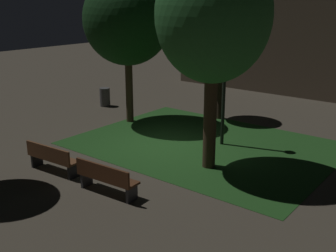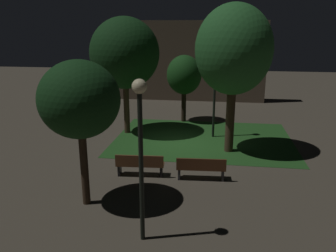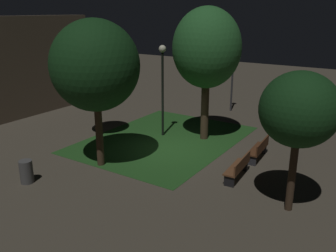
{
  "view_description": "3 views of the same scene",
  "coord_description": "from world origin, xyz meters",
  "px_view_note": "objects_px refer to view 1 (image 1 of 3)",
  "views": [
    {
      "loc": [
        8.51,
        -10.52,
        4.91
      ],
      "look_at": [
        0.68,
        -0.58,
        1.02
      ],
      "focal_mm": 43.89,
      "sensor_mm": 36.0,
      "label": 1
    },
    {
      "loc": [
        1.62,
        -15.48,
        5.43
      ],
      "look_at": [
        -0.57,
        -0.35,
        1.01
      ],
      "focal_mm": 36.68,
      "sensor_mm": 36.0,
      "label": 2
    },
    {
      "loc": [
        -13.33,
        -8.51,
        6.23
      ],
      "look_at": [
        0.17,
        0.28,
        1.07
      ],
      "focal_mm": 38.88,
      "sensor_mm": 36.0,
      "label": 3
    }
  ],
  "objects_px": {
    "bench_back_row": "(106,177)",
    "tree_back_left": "(213,16)",
    "trash_bin": "(105,97)",
    "bench_front_right": "(52,157)",
    "lamp_post_near_wall": "(225,56)",
    "tree_left_canopy": "(127,20)",
    "tree_lawn_side": "(222,55)"
  },
  "relations": [
    {
      "from": "trash_bin",
      "to": "lamp_post_near_wall",
      "type": "bearing_deg",
      "value": -9.82
    },
    {
      "from": "tree_left_canopy",
      "to": "trash_bin",
      "type": "distance_m",
      "value": 4.77
    },
    {
      "from": "bench_front_right",
      "to": "trash_bin",
      "type": "bearing_deg",
      "value": 125.52
    },
    {
      "from": "bench_back_row",
      "to": "tree_lawn_side",
      "type": "xyz_separation_m",
      "value": [
        -1.45,
        8.08,
        2.27
      ]
    },
    {
      "from": "lamp_post_near_wall",
      "to": "tree_back_left",
      "type": "bearing_deg",
      "value": -69.76
    },
    {
      "from": "tree_lawn_side",
      "to": "tree_back_left",
      "type": "bearing_deg",
      "value": -62.19
    },
    {
      "from": "tree_lawn_side",
      "to": "bench_front_right",
      "type": "bearing_deg",
      "value": -95.88
    },
    {
      "from": "bench_back_row",
      "to": "lamp_post_near_wall",
      "type": "relative_size",
      "value": 0.4
    },
    {
      "from": "tree_back_left",
      "to": "trash_bin",
      "type": "xyz_separation_m",
      "value": [
        -8.04,
        3.28,
        -4.04
      ]
    },
    {
      "from": "tree_left_canopy",
      "to": "bench_front_right",
      "type": "bearing_deg",
      "value": -70.37
    },
    {
      "from": "bench_back_row",
      "to": "tree_back_left",
      "type": "height_order",
      "value": "tree_back_left"
    },
    {
      "from": "tree_lawn_side",
      "to": "tree_left_canopy",
      "type": "distance_m",
      "value": 4.11
    },
    {
      "from": "bench_back_row",
      "to": "bench_front_right",
      "type": "bearing_deg",
      "value": 180.0
    },
    {
      "from": "tree_back_left",
      "to": "bench_back_row",
      "type": "bearing_deg",
      "value": -108.53
    },
    {
      "from": "tree_lawn_side",
      "to": "trash_bin",
      "type": "relative_size",
      "value": 4.42
    },
    {
      "from": "tree_back_left",
      "to": "bench_front_right",
      "type": "bearing_deg",
      "value": -136.05
    },
    {
      "from": "tree_left_canopy",
      "to": "lamp_post_near_wall",
      "type": "bearing_deg",
      "value": -1.12
    },
    {
      "from": "bench_front_right",
      "to": "lamp_post_near_wall",
      "type": "distance_m",
      "value": 6.46
    },
    {
      "from": "bench_front_right",
      "to": "tree_lawn_side",
      "type": "xyz_separation_m",
      "value": [
        0.83,
        8.08,
        2.27
      ]
    },
    {
      "from": "tree_back_left",
      "to": "lamp_post_near_wall",
      "type": "bearing_deg",
      "value": 110.24
    },
    {
      "from": "bench_front_right",
      "to": "tree_lawn_side",
      "type": "bearing_deg",
      "value": 84.12
    },
    {
      "from": "bench_front_right",
      "to": "trash_bin",
      "type": "distance_m",
      "value": 8.03
    },
    {
      "from": "bench_front_right",
      "to": "lamp_post_near_wall",
      "type": "bearing_deg",
      "value": 63.46
    },
    {
      "from": "bench_front_right",
      "to": "tree_back_left",
      "type": "distance_m",
      "value": 6.17
    },
    {
      "from": "bench_back_row",
      "to": "tree_back_left",
      "type": "distance_m",
      "value": 5.27
    },
    {
      "from": "tree_left_canopy",
      "to": "trash_bin",
      "type": "xyz_separation_m",
      "value": [
        -2.75,
        1.18,
        -3.71
      ]
    },
    {
      "from": "lamp_post_near_wall",
      "to": "bench_front_right",
      "type": "bearing_deg",
      "value": -116.54
    },
    {
      "from": "bench_front_right",
      "to": "tree_lawn_side",
      "type": "relative_size",
      "value": 0.47
    },
    {
      "from": "bench_back_row",
      "to": "tree_left_canopy",
      "type": "relative_size",
      "value": 0.31
    },
    {
      "from": "tree_lawn_side",
      "to": "lamp_post_near_wall",
      "type": "xyz_separation_m",
      "value": [
        1.8,
        -2.81,
        0.38
      ]
    },
    {
      "from": "trash_bin",
      "to": "tree_back_left",
      "type": "bearing_deg",
      "value": -22.19
    },
    {
      "from": "tree_back_left",
      "to": "trash_bin",
      "type": "bearing_deg",
      "value": 157.81
    }
  ]
}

